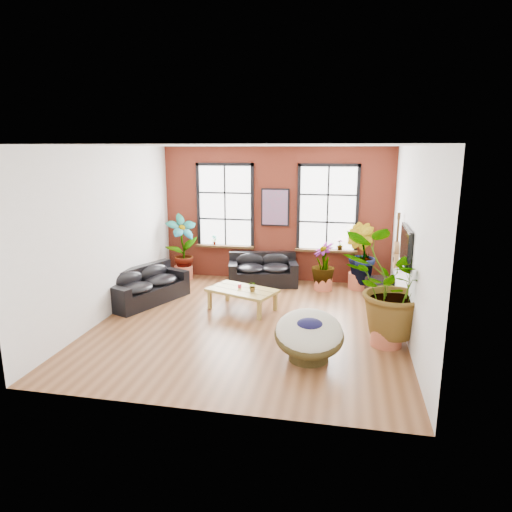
{
  "coord_description": "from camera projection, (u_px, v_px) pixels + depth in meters",
  "views": [
    {
      "loc": [
        1.79,
        -8.51,
        3.45
      ],
      "look_at": [
        0.0,
        0.6,
        1.25
      ],
      "focal_mm": 32.0,
      "sensor_mm": 36.0,
      "label": 1
    }
  ],
  "objects": [
    {
      "name": "sill_plant_right",
      "position": [
        340.0,
        245.0,
        11.69
      ],
      "size": [
        0.19,
        0.19,
        0.27
      ],
      "primitive_type": "imported",
      "rotation": [
        0.0,
        0.0,
        3.49
      ],
      "color": "#33661B",
      "rests_on": "room"
    },
    {
      "name": "floor_plant_back_left",
      "position": [
        182.0,
        244.0,
        12.13
      ],
      "size": [
        1.02,
        0.99,
        1.61
      ],
      "primitive_type": "imported",
      "rotation": [
        0.0,
        0.0,
        0.71
      ],
      "color": "#33661B",
      "rests_on": "ground"
    },
    {
      "name": "poster",
      "position": [
        275.0,
        207.0,
        11.85
      ],
      "size": [
        0.74,
        0.06,
        0.98
      ],
      "color": "black",
      "rests_on": "room"
    },
    {
      "name": "sofa_back",
      "position": [
        263.0,
        270.0,
        11.81
      ],
      "size": [
        1.89,
        1.22,
        0.8
      ],
      "rotation": [
        0.0,
        0.0,
        0.23
      ],
      "color": "black",
      "rests_on": "ground"
    },
    {
      "name": "floor_plant_right_wall",
      "position": [
        391.0,
        287.0,
        7.99
      ],
      "size": [
        2.01,
        1.86,
        1.83
      ],
      "primitive_type": "imported",
      "rotation": [
        0.0,
        0.0,
        3.45
      ],
      "color": "#33661B",
      "rests_on": "ground"
    },
    {
      "name": "sill_plant_left",
      "position": [
        214.0,
        240.0,
        12.32
      ],
      "size": [
        0.17,
        0.17,
        0.27
      ],
      "primitive_type": "imported",
      "rotation": [
        0.0,
        0.0,
        0.79
      ],
      "color": "#33661B",
      "rests_on": "room"
    },
    {
      "name": "sofa_left",
      "position": [
        146.0,
        287.0,
        10.45
      ],
      "size": [
        1.53,
        2.14,
        0.78
      ],
      "rotation": [
        0.0,
        0.0,
        1.17
      ],
      "color": "black",
      "rests_on": "ground"
    },
    {
      "name": "room",
      "position": [
        252.0,
        237.0,
        9.0
      ],
      "size": [
        6.04,
        6.54,
        3.54
      ],
      "color": "brown",
      "rests_on": "ground"
    },
    {
      "name": "floor_plant_back_right",
      "position": [
        360.0,
        254.0,
        11.32
      ],
      "size": [
        1.03,
        1.06,
        1.49
      ],
      "primitive_type": "imported",
      "rotation": [
        0.0,
        0.0,
        2.25
      ],
      "color": "#33661B",
      "rests_on": "ground"
    },
    {
      "name": "pot_back_left",
      "position": [
        184.0,
        272.0,
        12.3
      ],
      "size": [
        0.59,
        0.59,
        0.36
      ],
      "rotation": [
        0.0,
        0.0,
        0.21
      ],
      "color": "#C35E40",
      "rests_on": "ground"
    },
    {
      "name": "pot_mid",
      "position": [
        323.0,
        283.0,
        11.37
      ],
      "size": [
        0.56,
        0.56,
        0.33
      ],
      "rotation": [
        0.0,
        0.0,
        0.29
      ],
      "color": "#C35E40",
      "rests_on": "ground"
    },
    {
      "name": "floor_plant_mid",
      "position": [
        323.0,
        264.0,
        11.26
      ],
      "size": [
        0.8,
        0.8,
        1.06
      ],
      "primitive_type": "imported",
      "rotation": [
        0.0,
        0.0,
        5.21
      ],
      "color": "#33661B",
      "rests_on": "ground"
    },
    {
      "name": "tv_wall_unit",
      "position": [
        403.0,
        248.0,
        8.92
      ],
      "size": [
        0.13,
        1.86,
        1.2
      ],
      "color": "black",
      "rests_on": "room"
    },
    {
      "name": "pot_right_wall",
      "position": [
        386.0,
        334.0,
        8.16
      ],
      "size": [
        0.67,
        0.67,
        0.41
      ],
      "rotation": [
        0.0,
        0.0,
        -0.25
      ],
      "color": "#C35E40",
      "rests_on": "ground"
    },
    {
      "name": "table_plant",
      "position": [
        253.0,
        286.0,
        9.71
      ],
      "size": [
        0.26,
        0.25,
        0.23
      ],
      "primitive_type": "imported",
      "rotation": [
        0.0,
        0.0,
        -0.41
      ],
      "color": "#33661B",
      "rests_on": "coffee_table"
    },
    {
      "name": "media_box",
      "position": [
        380.0,
        288.0,
        10.78
      ],
      "size": [
        0.71,
        0.65,
        0.48
      ],
      "rotation": [
        0.0,
        0.0,
        0.36
      ],
      "color": "black",
      "rests_on": "ground"
    },
    {
      "name": "papasan_chair",
      "position": [
        309.0,
        334.0,
        7.54
      ],
      "size": [
        1.29,
        1.31,
        0.87
      ],
      "rotation": [
        0.0,
        0.0,
        0.13
      ],
      "color": "#3B3115",
      "rests_on": "ground"
    },
    {
      "name": "coffee_table",
      "position": [
        242.0,
        291.0,
        9.92
      ],
      "size": [
        1.65,
        1.29,
        0.56
      ],
      "rotation": [
        0.0,
        0.0,
        -0.37
      ],
      "color": "olive",
      "rests_on": "ground"
    },
    {
      "name": "pot_back_right",
      "position": [
        359.0,
        281.0,
        11.47
      ],
      "size": [
        0.72,
        0.72,
        0.4
      ],
      "rotation": [
        0.0,
        0.0,
        0.38
      ],
      "color": "#C35E40",
      "rests_on": "ground"
    }
  ]
}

